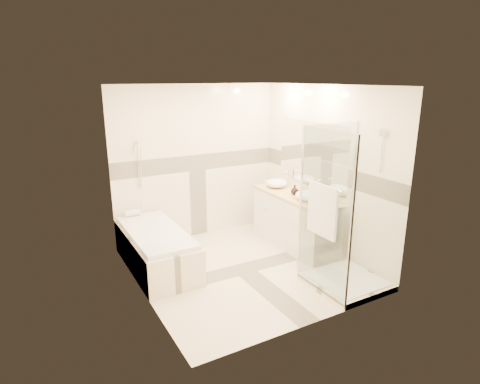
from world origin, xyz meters
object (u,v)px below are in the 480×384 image
vessel_sink_far (308,195)px  amenity_bottle_a (301,192)px  shower_enclosure (337,249)px  vessel_sink_near (277,183)px  bathtub (156,247)px  vanity (295,220)px  amenity_bottle_b (295,190)px

vessel_sink_far → amenity_bottle_a: bearing=90.0°
shower_enclosure → vessel_sink_near: size_ratio=5.73×
bathtub → shower_enclosure: (1.86, -1.62, 0.20)m
vessel_sink_near → shower_enclosure: bearing=-98.7°
vanity → amenity_bottle_a: 0.52m
vanity → amenity_bottle_b: (-0.02, 0.02, 0.50)m
amenity_bottle_a → amenity_bottle_b: bearing=90.0°
bathtub → vessel_sink_near: 2.22m
vessel_sink_near → vessel_sink_far: bearing=-90.0°
bathtub → vessel_sink_near: (2.13, 0.16, 0.61)m
shower_enclosure → vessel_sink_far: bearing=74.0°
shower_enclosure → bathtub: bearing=138.9°
vanity → bathtub: bearing=170.8°
vessel_sink_near → vessel_sink_far: size_ratio=0.92×
amenity_bottle_b → vessel_sink_far: bearing=-90.0°
shower_enclosure → amenity_bottle_a: bearing=76.4°
amenity_bottle_a → shower_enclosure: bearing=-103.6°
shower_enclosure → vanity: bearing=77.0°
bathtub → vessel_sink_near: size_ratio=4.77×
vanity → vessel_sink_near: vessel_sink_near is taller
vessel_sink_far → bathtub: bearing=162.6°
vanity → amenity_bottle_a: size_ratio=9.96×
shower_enclosure → amenity_bottle_b: (0.27, 1.29, 0.42)m
vessel_sink_near → amenity_bottle_a: size_ratio=2.19×
shower_enclosure → amenity_bottle_a: 1.24m
amenity_bottle_a → vanity: bearing=81.8°
vessel_sink_far → amenity_bottle_b: 0.34m
vessel_sink_far → vanity: bearing=86.4°
bathtub → amenity_bottle_b: 2.24m
vanity → shower_enclosure: 1.31m
amenity_bottle_b → shower_enclosure: bearing=-101.9°
bathtub → vanity: 2.18m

